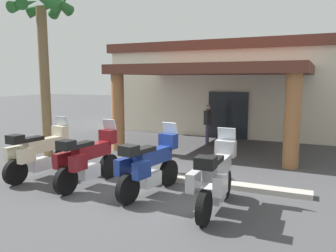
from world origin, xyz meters
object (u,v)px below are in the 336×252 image
object	(u,v)px
motorcycle_cream	(39,152)
palm_tree_roadside	(42,30)
motorcycle_blue	(149,165)
motel_building	(243,87)
motorcycle_maroon	(88,159)
motorcycle_silver	(216,178)
pedestrian	(207,122)

from	to	relation	value
motorcycle_cream	palm_tree_roadside	bearing A→B (deg)	42.19
motorcycle_blue	palm_tree_roadside	size ratio (longest dim) A/B	0.39
motel_building	motorcycle_cream	distance (m)	11.64
motorcycle_blue	palm_tree_roadside	xyz separation A→B (m)	(-4.57, 1.64, 3.49)
motorcycle_maroon	palm_tree_roadside	world-z (taller)	palm_tree_roadside
motorcycle_silver	motorcycle_blue	bearing A→B (deg)	78.22
motorcycle_cream	motorcycle_silver	xyz separation A→B (m)	(5.04, -0.36, 0.00)
motel_building	palm_tree_roadside	bearing A→B (deg)	-114.14
motorcycle_silver	pedestrian	xyz separation A→B (m)	(-2.26, 6.81, 0.24)
motorcycle_cream	motorcycle_blue	bearing A→B (deg)	-84.74
motorcycle_cream	palm_tree_roadside	world-z (taller)	palm_tree_roadside
motorcycle_maroon	motorcycle_silver	xyz separation A→B (m)	(3.36, -0.29, 0.00)
motel_building	motorcycle_silver	size ratio (longest dim) A/B	5.86
motorcycle_maroon	pedestrian	xyz separation A→B (m)	(1.10, 6.52, 0.24)
motorcycle_silver	motorcycle_maroon	bearing A→B (deg)	85.09
motorcycle_cream	pedestrian	size ratio (longest dim) A/B	1.36
motorcycle_cream	motorcycle_maroon	bearing A→B (deg)	-87.08
motel_building	motorcycle_blue	distance (m)	11.17
motel_building	motorcycle_cream	world-z (taller)	motel_building
motorcycle_cream	motorcycle_blue	distance (m)	3.36
motorcycle_blue	motorcycle_silver	bearing A→B (deg)	-90.93
motel_building	pedestrian	distance (m)	4.82
motorcycle_blue	pedestrian	bearing A→B (deg)	15.97
motorcycle_silver	motel_building	bearing A→B (deg)	8.70
motorcycle_cream	motorcycle_blue	size ratio (longest dim) A/B	1.01
motorcycle_silver	pedestrian	size ratio (longest dim) A/B	1.36
motorcycle_blue	palm_tree_roadside	distance (m)	5.98
motorcycle_maroon	motorcycle_silver	distance (m)	3.37
motel_building	motorcycle_silver	world-z (taller)	motel_building
motorcycle_cream	pedestrian	xyz separation A→B (m)	(2.77, 6.45, 0.24)
motorcycle_cream	motorcycle_maroon	distance (m)	1.68
motel_building	motorcycle_maroon	distance (m)	11.35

